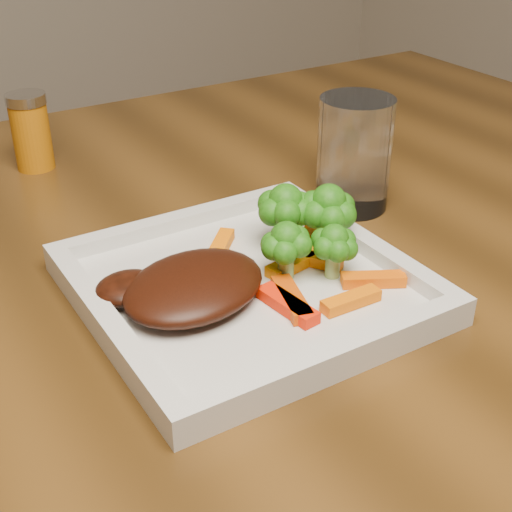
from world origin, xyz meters
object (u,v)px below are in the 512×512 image
drinking_glass (354,154)px  steak (194,286)px  plate (246,290)px  spice_shaker (31,132)px

drinking_glass → steak: bearing=-158.3°
steak → drinking_glass: drinking_glass is taller
plate → drinking_glass: size_ratio=2.25×
plate → steak: 0.05m
plate → steak: size_ratio=2.11×
plate → steak: bearing=-179.3°
plate → spice_shaker: size_ratio=2.93×
spice_shaker → drinking_glass: size_ratio=0.77×
plate → spice_shaker: (-0.07, 0.38, 0.04)m
steak → spice_shaker: 0.38m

